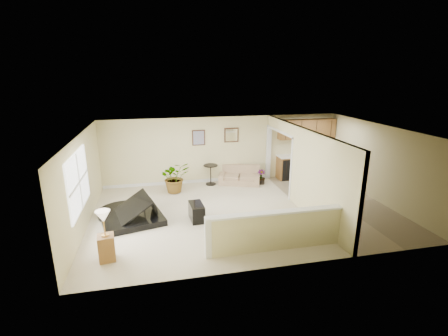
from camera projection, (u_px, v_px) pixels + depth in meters
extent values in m
plane|color=#C0B196|center=(244.00, 211.00, 9.90)|extent=(9.00, 9.00, 0.00)
cube|color=beige|center=(223.00, 149.00, 12.36)|extent=(9.00, 0.04, 2.50)
cube|color=beige|center=(284.00, 214.00, 6.74)|extent=(9.00, 0.04, 2.50)
cube|color=beige|center=(82.00, 183.00, 8.63)|extent=(0.04, 6.00, 2.50)
cube|color=beige|center=(379.00, 163.00, 10.46)|extent=(0.04, 6.00, 2.50)
cube|color=silver|center=(246.00, 130.00, 9.19)|extent=(9.00, 6.00, 0.04)
cube|color=tan|center=(337.00, 203.00, 10.54)|extent=(2.70, 6.00, 0.01)
cube|color=beige|center=(321.00, 181.00, 8.79)|extent=(0.12, 3.60, 2.50)
cube|color=beige|center=(281.00, 125.00, 11.28)|extent=(0.12, 2.35, 0.40)
cube|color=beige|center=(277.00, 231.00, 7.64)|extent=(3.30, 0.12, 0.95)
cube|color=silver|center=(278.00, 212.00, 7.50)|extent=(3.40, 0.22, 0.05)
cube|color=silver|center=(208.00, 238.00, 7.30)|extent=(0.14, 0.14, 1.00)
cube|color=white|center=(78.00, 182.00, 8.11)|extent=(0.05, 2.15, 1.45)
cube|color=#3A2115|center=(199.00, 138.00, 12.00)|extent=(0.48, 0.03, 0.58)
cube|color=#9B627B|center=(199.00, 138.00, 11.98)|extent=(0.40, 0.01, 0.50)
cube|color=#3A2115|center=(231.00, 135.00, 12.24)|extent=(0.55, 0.03, 0.55)
cube|color=silver|center=(232.00, 135.00, 12.22)|extent=(0.46, 0.01, 0.46)
cube|color=#8F5D2E|center=(306.00, 167.00, 12.98)|extent=(2.30, 0.60, 0.90)
cube|color=silver|center=(306.00, 155.00, 12.84)|extent=(2.36, 0.65, 0.04)
cube|color=black|center=(287.00, 168.00, 12.81)|extent=(0.60, 0.60, 0.84)
cube|color=#8F5D2E|center=(307.00, 129.00, 12.66)|extent=(2.30, 0.35, 0.75)
cube|color=black|center=(130.00, 193.00, 8.97)|extent=(1.93, 1.77, 0.34)
cylinder|color=black|center=(125.00, 186.00, 9.52)|extent=(1.40, 1.40, 0.34)
cube|color=silver|center=(166.00, 192.00, 9.18)|extent=(0.52, 1.16, 0.02)
cube|color=black|center=(125.00, 182.00, 8.97)|extent=(1.56, 1.57, 0.76)
cube|color=black|center=(197.00, 212.00, 9.28)|extent=(0.41, 0.74, 0.48)
cube|color=tan|center=(239.00, 178.00, 12.35)|extent=(1.71, 1.30, 0.42)
cube|color=tan|center=(237.00, 165.00, 12.54)|extent=(1.50, 0.68, 0.44)
cube|color=tan|center=(222.00, 172.00, 12.13)|extent=(0.45, 0.87, 0.16)
cube|color=tan|center=(256.00, 169.00, 12.40)|extent=(0.45, 0.87, 0.16)
cylinder|color=black|center=(211.00, 184.00, 12.27)|extent=(0.38, 0.38, 0.03)
cylinder|color=black|center=(211.00, 175.00, 12.16)|extent=(0.04, 0.04, 0.74)
cylinder|color=black|center=(211.00, 165.00, 12.06)|extent=(0.53, 0.53, 0.03)
cylinder|color=black|center=(175.00, 189.00, 11.48)|extent=(0.32, 0.32, 0.22)
imported|color=#1B5419|center=(175.00, 177.00, 11.36)|extent=(1.15, 1.05, 1.11)
cylinder|color=black|center=(261.00, 181.00, 12.32)|extent=(0.29, 0.29, 0.20)
imported|color=#1B5419|center=(261.00, 177.00, 12.27)|extent=(0.41, 0.41, 0.55)
cube|color=#8F5D2E|center=(107.00, 248.00, 7.26)|extent=(0.40, 0.40, 0.61)
cylinder|color=#C18D40|center=(105.00, 235.00, 7.17)|extent=(0.16, 0.16, 0.02)
cylinder|color=#C18D40|center=(104.00, 227.00, 7.11)|extent=(0.03, 0.03, 0.40)
cone|color=#FEE8CF|center=(103.00, 216.00, 7.04)|extent=(0.32, 0.32, 0.26)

